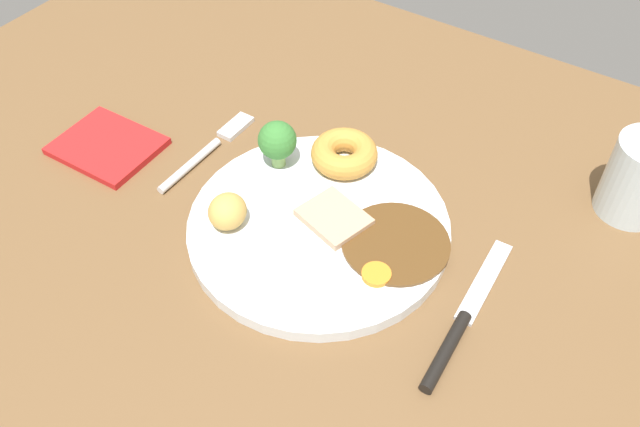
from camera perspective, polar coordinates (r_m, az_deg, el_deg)
The scene contains 12 objects.
dining_table at distance 67.79cm, azimuth 1.56°, elevation -3.35°, with size 120.00×84.00×3.60cm, color brown.
dinner_plate at distance 66.85cm, azimuth 0.00°, elevation -0.99°, with size 25.98×25.98×1.40cm, color white.
gravy_pool at distance 64.61cm, azimuth 6.43°, elevation -2.49°, with size 10.47×10.47×0.30cm, color #563819.
meat_slice_main at distance 66.07cm, azimuth 1.18°, elevation -0.33°, with size 6.30×5.18×0.80cm, color tan.
yorkshire_pudding at distance 71.46cm, azimuth 2.07°, elevation 5.11°, with size 7.13×7.13×2.59cm, color #C68938.
roast_potato_left at distance 65.46cm, azimuth -7.86°, elevation 0.19°, with size 4.07×3.70×3.39cm, color tan.
carrot_coin_front at distance 61.90cm, azimuth 4.80°, elevation -5.17°, with size 2.75×2.75×0.50cm, color orange.
broccoli_floret at distance 70.12cm, azimuth -3.64°, elevation 6.14°, with size 4.08×4.08×5.39cm.
fork at distance 76.41cm, azimuth -9.41°, elevation 5.40°, with size 2.00×15.25×0.90cm.
knife at distance 61.26cm, azimuth 11.87°, elevation -9.14°, with size 2.24×18.55×1.20cm.
water_glass at distance 73.46cm, azimuth 25.49°, elevation 2.72°, with size 6.70×6.70×8.63cm, color silver.
folded_napkin at distance 79.47cm, azimuth -17.59°, elevation 5.48°, with size 11.00×9.00×0.80cm, color red.
Camera 1 is at (22.21, -37.14, 53.98)cm, focal length 37.73 mm.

